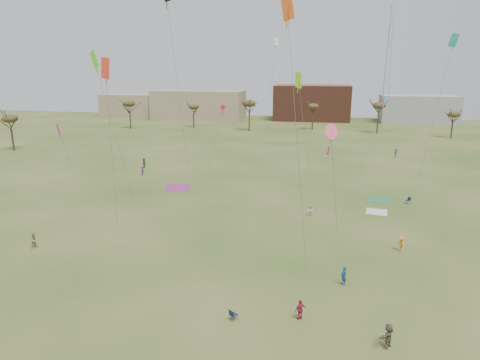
% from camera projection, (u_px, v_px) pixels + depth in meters
% --- Properties ---
extents(ground, '(260.00, 260.00, 0.00)m').
position_uv_depth(ground, '(214.00, 274.00, 37.22)').
color(ground, '#2F4F18').
rests_on(ground, ground).
extents(flyer_near_right, '(0.66, 0.74, 1.69)m').
position_uv_depth(flyer_near_right, '(344.00, 276.00, 35.18)').
color(flyer_near_right, navy).
rests_on(flyer_near_right, ground).
extents(spectator_fore_a, '(0.93, 0.88, 1.54)m').
position_uv_depth(spectator_fore_a, '(300.00, 310.00, 30.36)').
color(spectator_fore_a, '#A71C3C').
rests_on(spectator_fore_a, ground).
extents(spectator_fore_b, '(0.91, 0.98, 1.60)m').
position_uv_depth(spectator_fore_b, '(34.00, 240.00, 42.54)').
color(spectator_fore_b, '#988D61').
rests_on(spectator_fore_b, ground).
extents(spectator_fore_c, '(1.37, 1.56, 1.70)m').
position_uv_depth(spectator_fore_c, '(388.00, 336.00, 27.26)').
color(spectator_fore_c, brown).
rests_on(spectator_fore_c, ground).
extents(flyer_mid_b, '(0.87, 1.12, 1.53)m').
position_uv_depth(flyer_mid_b, '(401.00, 244.00, 41.79)').
color(flyer_mid_b, orange).
rests_on(flyer_mid_b, ground).
extents(spectator_mid_d, '(0.42, 0.89, 1.49)m').
position_uv_depth(spectator_mid_d, '(143.00, 171.00, 71.74)').
color(spectator_mid_d, '#823A8B').
rests_on(spectator_mid_d, ground).
extents(spectator_mid_e, '(0.85, 0.76, 1.44)m').
position_uv_depth(spectator_mid_e, '(311.00, 211.00, 51.69)').
color(spectator_mid_e, silver).
rests_on(spectator_mid_e, ground).
extents(flyer_far_a, '(1.19, 1.71, 1.77)m').
position_uv_depth(flyer_far_a, '(144.00, 163.00, 77.26)').
color(flyer_far_a, '#2F7627').
rests_on(flyer_far_a, ground).
extents(flyer_far_b, '(0.95, 0.96, 1.68)m').
position_uv_depth(flyer_far_b, '(329.00, 151.00, 89.03)').
color(flyer_far_b, '#B91F4E').
rests_on(flyer_far_b, ground).
extents(flyer_far_c, '(0.85, 1.28, 1.85)m').
position_uv_depth(flyer_far_c, '(395.00, 153.00, 85.88)').
color(flyer_far_c, navy).
rests_on(flyer_far_c, ground).
extents(blanket_cream, '(2.91, 2.91, 0.03)m').
position_uv_depth(blanket_cream, '(377.00, 212.00, 53.42)').
color(blanket_cream, white).
rests_on(blanket_cream, ground).
extents(blanket_plum, '(4.22, 4.22, 0.03)m').
position_uv_depth(blanket_plum, '(178.00, 187.00, 64.47)').
color(blanket_plum, '#9B2F7C').
rests_on(blanket_plum, ground).
extents(blanket_olive, '(3.29, 3.29, 0.03)m').
position_uv_depth(blanket_olive, '(379.00, 200.00, 58.33)').
color(blanket_olive, '#2F834C').
rests_on(blanket_olive, ground).
extents(camp_chair_center, '(0.73, 0.74, 0.87)m').
position_uv_depth(camp_chair_center, '(233.00, 317.00, 30.39)').
color(camp_chair_center, '#16233C').
rests_on(camp_chair_center, ground).
extents(camp_chair_right, '(0.73, 0.72, 0.87)m').
position_uv_depth(camp_chair_right, '(408.00, 202.00, 56.71)').
color(camp_chair_right, '#15183A').
rests_on(camp_chair_right, ground).
extents(kites_aloft, '(64.48, 52.11, 27.86)m').
position_uv_depth(kites_aloft, '(240.00, 45.00, 62.56)').
color(kites_aloft, red).
rests_on(kites_aloft, ground).
extents(tree_line, '(117.44, 49.32, 8.91)m').
position_uv_depth(tree_line, '(278.00, 110.00, 111.04)').
color(tree_line, '#3A2B1E').
rests_on(tree_line, ground).
extents(building_tan, '(32.00, 14.00, 10.00)m').
position_uv_depth(building_tan, '(199.00, 105.00, 151.53)').
color(building_tan, '#937F60').
rests_on(building_tan, ground).
extents(building_brick, '(26.00, 16.00, 12.00)m').
position_uv_depth(building_brick, '(312.00, 103.00, 148.67)').
color(building_brick, brown).
rests_on(building_brick, ground).
extents(building_grey, '(24.00, 12.00, 9.00)m').
position_uv_depth(building_grey, '(418.00, 109.00, 140.73)').
color(building_grey, gray).
rests_on(building_grey, ground).
extents(building_tan_west, '(20.00, 12.00, 8.00)m').
position_uv_depth(building_tan_west, '(130.00, 105.00, 163.95)').
color(building_tan_west, '#937F60').
rests_on(building_tan_west, ground).
extents(radio_tower, '(1.51, 1.72, 41.00)m').
position_uv_depth(radio_tower, '(387.00, 64.00, 145.45)').
color(radio_tower, '#9EA3A8').
rests_on(radio_tower, ground).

